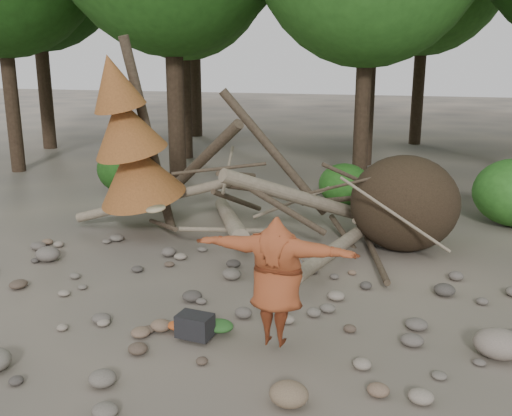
% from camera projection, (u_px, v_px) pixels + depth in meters
% --- Properties ---
extents(ground, '(120.00, 120.00, 0.00)m').
position_uv_depth(ground, '(205.00, 319.00, 8.68)').
color(ground, '#514C44').
rests_on(ground, ground).
extents(deadfall_pile, '(8.55, 5.24, 3.30)m').
position_uv_depth(deadfall_pile, '(375.00, 204.00, 11.73)').
color(deadfall_pile, '#332619').
rests_on(deadfall_pile, ground).
extents(dead_conifer, '(2.06, 2.16, 4.35)m').
position_uv_depth(dead_conifer, '(130.00, 143.00, 12.19)').
color(dead_conifer, '#4C3F30').
rests_on(dead_conifer, ground).
extents(bush_left, '(1.80, 1.80, 1.44)m').
position_uv_depth(bush_left, '(128.00, 169.00, 16.78)').
color(bush_left, '#1F5216').
rests_on(bush_left, ground).
extents(bush_mid, '(1.40, 1.40, 1.12)m').
position_uv_depth(bush_mid, '(344.00, 184.00, 15.47)').
color(bush_mid, '#2A691E').
rests_on(bush_mid, ground).
extents(frisbee_thrower, '(3.24, 0.88, 1.79)m').
position_uv_depth(frisbee_thrower, '(276.00, 281.00, 7.56)').
color(frisbee_thrower, brown).
rests_on(frisbee_thrower, ground).
extents(backpack, '(0.51, 0.36, 0.32)m').
position_uv_depth(backpack, '(195.00, 329.00, 7.97)').
color(backpack, black).
rests_on(backpack, ground).
extents(cloth_green, '(0.42, 0.35, 0.16)m').
position_uv_depth(cloth_green, '(219.00, 329.00, 8.17)').
color(cloth_green, '#2A5E25').
rests_on(cloth_green, ground).
extents(cloth_orange, '(0.30, 0.25, 0.11)m').
position_uv_depth(cloth_orange, '(178.00, 329.00, 8.23)').
color(cloth_orange, '#B44C1F').
rests_on(cloth_orange, ground).
extents(boulder_front_right, '(0.46, 0.41, 0.27)m').
position_uv_depth(boulder_front_right, '(289.00, 394.00, 6.47)').
color(boulder_front_right, '#7C664E').
rests_on(boulder_front_right, ground).
extents(boulder_mid_right, '(0.64, 0.58, 0.38)m').
position_uv_depth(boulder_mid_right, '(499.00, 344.00, 7.51)').
color(boulder_mid_right, gray).
rests_on(boulder_mid_right, ground).
extents(boulder_mid_left, '(0.48, 0.44, 0.29)m').
position_uv_depth(boulder_mid_left, '(48.00, 254.00, 11.13)').
color(boulder_mid_left, '#696159').
rests_on(boulder_mid_left, ground).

